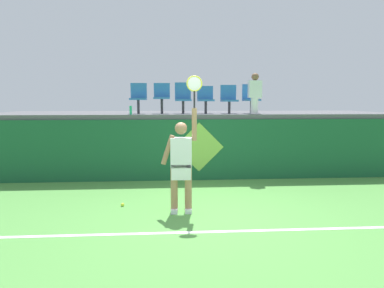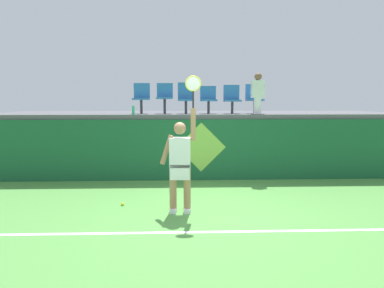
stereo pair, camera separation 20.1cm
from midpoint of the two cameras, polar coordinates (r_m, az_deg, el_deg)
The scene contains 15 objects.
ground_plane at distance 5.87m, azimuth 3.77°, elevation -12.81°, with size 40.00×40.00×0.00m, color #519342.
court_back_wall at distance 8.39m, azimuth 1.92°, elevation -1.00°, with size 11.55×0.20×1.58m, color #195633.
spectator_platform at distance 9.77m, azimuth 1.36°, elevation 5.23°, with size 11.55×3.04×0.12m, color #56565B.
court_baseline_stripe at distance 5.28m, azimuth 4.48°, elevation -15.21°, with size 10.39×0.08×0.01m, color white.
tennis_player at distance 5.88m, azimuth -1.10°, elevation -3.22°, with size 0.75×0.27×2.49m.
tennis_ball at distance 6.59m, azimuth -11.30°, elevation -10.32°, with size 0.07×0.07×0.07m, color #D1E533.
water_bottle at distance 8.41m, azimuth -9.64°, elevation 5.90°, with size 0.06×0.06×0.22m, color #26B272.
stadium_chair_0 at distance 9.00m, azimuth -8.27°, elevation 8.29°, with size 0.44×0.42×0.83m.
stadium_chair_1 at distance 8.95m, azimuth -4.19°, elevation 8.45°, with size 0.44×0.42×0.83m.
stadium_chair_2 at distance 8.95m, azimuth -0.44°, elevation 8.32°, with size 0.44×0.42×0.85m.
stadium_chair_3 at distance 8.98m, azimuth 3.55°, elevation 8.08°, with size 0.44×0.42×0.76m.
stadium_chair_4 at distance 9.07m, azimuth 7.69°, elevation 8.05°, with size 0.44×0.42×0.79m.
stadium_chair_5 at distance 9.19m, azimuth 11.51°, elevation 8.07°, with size 0.44×0.42×0.81m.
spectator_0 at distance 8.80m, azimuth 12.16°, elevation 8.83°, with size 0.34×0.20×1.07m.
wall_signage_mount at distance 8.44m, azimuth 2.29°, elevation -6.38°, with size 1.27×0.01×1.50m.
Camera 2 is at (-0.46, -5.47, 2.05)m, focal length 30.24 mm.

